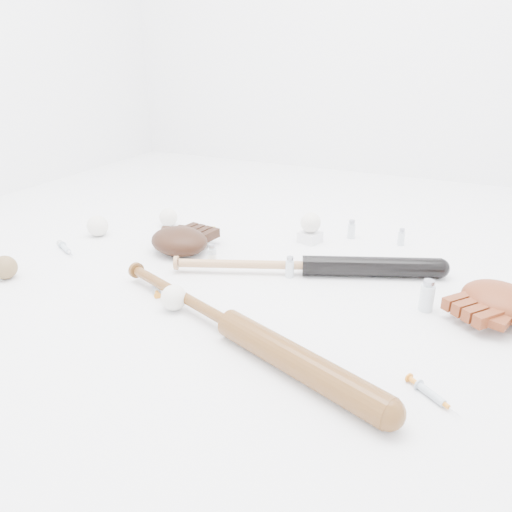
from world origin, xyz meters
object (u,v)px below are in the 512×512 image
at_px(bat_wood, 231,324).
at_px(pedestal, 310,237).
at_px(bat_dark, 305,265).
at_px(glove_dark, 179,241).

height_order(bat_wood, pedestal, bat_wood).
relative_size(bat_dark, glove_dark, 3.52).
height_order(glove_dark, pedestal, glove_dark).
relative_size(bat_dark, bat_wood, 0.93).
bearing_deg(bat_wood, glove_dark, 156.92).
distance_m(bat_dark, glove_dark, 0.46).
height_order(bat_dark, glove_dark, glove_dark).
bearing_deg(glove_dark, bat_wood, -34.80).
xyz_separation_m(bat_dark, bat_wood, (-0.04, -0.42, 0.00)).
distance_m(bat_dark, pedestal, 0.29).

